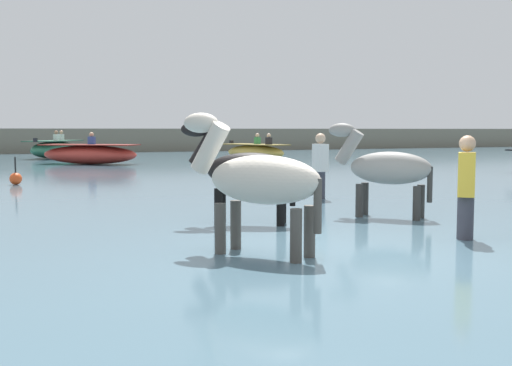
{
  "coord_description": "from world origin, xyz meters",
  "views": [
    {
      "loc": [
        -3.5,
        -5.99,
        1.7
      ],
      "look_at": [
        0.56,
        3.23,
        0.84
      ],
      "focal_mm": 44.17,
      "sensor_mm": 36.0,
      "label": 1
    }
  ],
  "objects_px": {
    "horse_lead_black": "(246,173)",
    "horse_trailing_grey": "(386,171)",
    "horse_flank_pinto": "(258,184)",
    "boat_distant_east": "(54,149)",
    "boat_far_inshore": "(255,152)",
    "boat_distant_west": "(90,154)",
    "channel_buoy": "(16,178)",
    "person_onlooker_right": "(466,197)",
    "person_wading_close": "(320,172)"
  },
  "relations": [
    {
      "from": "horse_lead_black",
      "to": "horse_trailing_grey",
      "type": "relative_size",
      "value": 1.01
    },
    {
      "from": "horse_flank_pinto",
      "to": "boat_distant_east",
      "type": "bearing_deg",
      "value": 88.71
    },
    {
      "from": "horse_lead_black",
      "to": "boat_far_inshore",
      "type": "bearing_deg",
      "value": 65.86
    },
    {
      "from": "horse_lead_black",
      "to": "boat_distant_west",
      "type": "bearing_deg",
      "value": 88.31
    },
    {
      "from": "boat_far_inshore",
      "to": "channel_buoy",
      "type": "bearing_deg",
      "value": -138.98
    },
    {
      "from": "boat_far_inshore",
      "to": "boat_distant_east",
      "type": "distance_m",
      "value": 9.89
    },
    {
      "from": "boat_distant_west",
      "to": "channel_buoy",
      "type": "xyz_separation_m",
      "value": [
        -3.19,
        -8.81,
        -0.23
      ]
    },
    {
      "from": "boat_far_inshore",
      "to": "person_onlooker_right",
      "type": "distance_m",
      "value": 20.44
    },
    {
      "from": "boat_far_inshore",
      "to": "channel_buoy",
      "type": "height_order",
      "value": "boat_far_inshore"
    },
    {
      "from": "boat_far_inshore",
      "to": "person_wading_close",
      "type": "bearing_deg",
      "value": -109.05
    },
    {
      "from": "boat_far_inshore",
      "to": "person_wading_close",
      "type": "xyz_separation_m",
      "value": [
        -5.12,
        -14.82,
        0.16
      ]
    },
    {
      "from": "boat_far_inshore",
      "to": "channel_buoy",
      "type": "distance_m",
      "value": 13.85
    },
    {
      "from": "person_wading_close",
      "to": "boat_distant_east",
      "type": "bearing_deg",
      "value": 97.76
    },
    {
      "from": "channel_buoy",
      "to": "horse_trailing_grey",
      "type": "bearing_deg",
      "value": -59.71
    },
    {
      "from": "boat_distant_east",
      "to": "person_onlooker_right",
      "type": "distance_m",
      "value": 25.59
    },
    {
      "from": "channel_buoy",
      "to": "boat_far_inshore",
      "type": "bearing_deg",
      "value": 41.02
    },
    {
      "from": "person_onlooker_right",
      "to": "horse_flank_pinto",
      "type": "bearing_deg",
      "value": 176.72
    },
    {
      "from": "horse_flank_pinto",
      "to": "channel_buoy",
      "type": "bearing_deg",
      "value": 100.58
    },
    {
      "from": "horse_flank_pinto",
      "to": "person_onlooker_right",
      "type": "bearing_deg",
      "value": -3.28
    },
    {
      "from": "horse_trailing_grey",
      "to": "person_wading_close",
      "type": "xyz_separation_m",
      "value": [
        0.39,
        2.72,
        -0.2
      ]
    },
    {
      "from": "horse_trailing_grey",
      "to": "boat_distant_west",
      "type": "relative_size",
      "value": 0.45
    },
    {
      "from": "horse_flank_pinto",
      "to": "person_wading_close",
      "type": "distance_m",
      "value": 5.74
    },
    {
      "from": "horse_lead_black",
      "to": "person_onlooker_right",
      "type": "height_order",
      "value": "horse_lead_black"
    },
    {
      "from": "horse_flank_pinto",
      "to": "boat_far_inshore",
      "type": "height_order",
      "value": "horse_flank_pinto"
    },
    {
      "from": "horse_flank_pinto",
      "to": "person_wading_close",
      "type": "bearing_deg",
      "value": 53.72
    },
    {
      "from": "horse_lead_black",
      "to": "boat_distant_west",
      "type": "height_order",
      "value": "horse_lead_black"
    },
    {
      "from": "person_wading_close",
      "to": "boat_far_inshore",
      "type": "bearing_deg",
      "value": 70.95
    },
    {
      "from": "boat_far_inshore",
      "to": "person_wading_close",
      "type": "distance_m",
      "value": 15.68
    },
    {
      "from": "horse_lead_black",
      "to": "boat_far_inshore",
      "type": "distance_m",
      "value": 18.97
    },
    {
      "from": "boat_distant_east",
      "to": "person_onlooker_right",
      "type": "bearing_deg",
      "value": -85.15
    },
    {
      "from": "boat_distant_east",
      "to": "person_wading_close",
      "type": "height_order",
      "value": "boat_distant_east"
    },
    {
      "from": "horse_trailing_grey",
      "to": "horse_flank_pinto",
      "type": "distance_m",
      "value": 3.56
    },
    {
      "from": "boat_distant_west",
      "to": "horse_lead_black",
      "type": "bearing_deg",
      "value": -91.69
    },
    {
      "from": "boat_distant_west",
      "to": "channel_buoy",
      "type": "height_order",
      "value": "boat_distant_west"
    },
    {
      "from": "boat_distant_west",
      "to": "horse_trailing_grey",
      "type": "bearing_deg",
      "value": -84.21
    },
    {
      "from": "horse_lead_black",
      "to": "horse_trailing_grey",
      "type": "distance_m",
      "value": 2.26
    },
    {
      "from": "boat_far_inshore",
      "to": "horse_trailing_grey",
      "type": "bearing_deg",
      "value": -107.42
    },
    {
      "from": "horse_lead_black",
      "to": "person_wading_close",
      "type": "relative_size",
      "value": 1.11
    },
    {
      "from": "horse_trailing_grey",
      "to": "person_wading_close",
      "type": "bearing_deg",
      "value": 81.9
    },
    {
      "from": "boat_distant_west",
      "to": "person_onlooker_right",
      "type": "bearing_deg",
      "value": -85.63
    },
    {
      "from": "horse_flank_pinto",
      "to": "person_wading_close",
      "type": "xyz_separation_m",
      "value": [
        3.39,
        4.62,
        -0.25
      ]
    },
    {
      "from": "boat_distant_east",
      "to": "horse_flank_pinto",
      "type": "bearing_deg",
      "value": -91.29
    },
    {
      "from": "channel_buoy",
      "to": "horse_lead_black",
      "type": "bearing_deg",
      "value": -71.88
    },
    {
      "from": "horse_lead_black",
      "to": "channel_buoy",
      "type": "relative_size",
      "value": 2.65
    },
    {
      "from": "person_onlooker_right",
      "to": "channel_buoy",
      "type": "bearing_deg",
      "value": 113.94
    },
    {
      "from": "person_wading_close",
      "to": "channel_buoy",
      "type": "distance_m",
      "value": 7.84
    },
    {
      "from": "person_wading_close",
      "to": "channel_buoy",
      "type": "height_order",
      "value": "person_wading_close"
    },
    {
      "from": "boat_distant_west",
      "to": "channel_buoy",
      "type": "distance_m",
      "value": 9.37
    },
    {
      "from": "boat_distant_west",
      "to": "person_onlooker_right",
      "type": "height_order",
      "value": "person_onlooker_right"
    },
    {
      "from": "horse_trailing_grey",
      "to": "boat_distant_east",
      "type": "bearing_deg",
      "value": 95.93
    }
  ]
}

